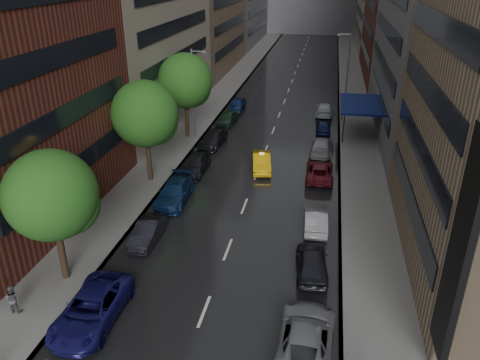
# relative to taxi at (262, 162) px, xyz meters

# --- Properties ---
(road) EXTENTS (14.00, 140.00, 0.01)m
(road) POSITION_rel_taxi_xyz_m (-0.27, 26.89, -0.72)
(road) COLOR black
(road) RESTS_ON ground
(sidewalk_left) EXTENTS (4.00, 140.00, 0.15)m
(sidewalk_left) POSITION_rel_taxi_xyz_m (-9.27, 26.89, -0.65)
(sidewalk_left) COLOR gray
(sidewalk_left) RESTS_ON ground
(sidewalk_right) EXTENTS (4.00, 140.00, 0.15)m
(sidewalk_right) POSITION_rel_taxi_xyz_m (8.73, 26.89, -0.65)
(sidewalk_right) COLOR gray
(sidewalk_right) RESTS_ON ground
(tree_near) EXTENTS (5.00, 5.00, 7.97)m
(tree_near) POSITION_rel_taxi_xyz_m (-8.87, -17.86, 4.72)
(tree_near) COLOR #382619
(tree_near) RESTS_ON ground
(tree_mid) EXTENTS (5.36, 5.36, 8.54)m
(tree_mid) POSITION_rel_taxi_xyz_m (-8.87, -4.07, 5.12)
(tree_mid) COLOR #382619
(tree_mid) RESTS_ON ground
(tree_far) EXTENTS (5.51, 5.51, 8.78)m
(tree_far) POSITION_rel_taxi_xyz_m (-8.87, 6.93, 5.28)
(tree_far) COLOR #382619
(tree_far) RESTS_ON ground
(taxi) EXTENTS (2.30, 4.63, 1.46)m
(taxi) POSITION_rel_taxi_xyz_m (0.00, 0.00, 0.00)
(taxi) COLOR #EFB40C
(taxi) RESTS_ON ground
(parked_cars_left) EXTENTS (2.71, 43.61, 1.60)m
(parked_cars_left) POSITION_rel_taxi_xyz_m (-5.67, -3.34, 0.03)
(parked_cars_left) COLOR #131150
(parked_cars_left) RESTS_ON ground
(parked_cars_right) EXTENTS (2.78, 44.04, 1.58)m
(parked_cars_right) POSITION_rel_taxi_xyz_m (5.13, -3.24, 0.01)
(parked_cars_right) COLOR slate
(parked_cars_right) RESTS_ON ground
(ped_black_umbrella) EXTENTS (0.96, 0.98, 2.09)m
(ped_black_umbrella) POSITION_rel_taxi_xyz_m (-9.95, -21.08, 0.67)
(ped_black_umbrella) COLOR #504F54
(ped_black_umbrella) RESTS_ON sidewalk_left
(street_lamp_left) EXTENTS (1.74, 0.22, 9.00)m
(street_lamp_left) POSITION_rel_taxi_xyz_m (-7.99, 6.89, 4.16)
(street_lamp_left) COLOR gray
(street_lamp_left) RESTS_ON sidewalk_left
(street_lamp_right) EXTENTS (1.74, 0.22, 9.00)m
(street_lamp_right) POSITION_rel_taxi_xyz_m (7.45, 21.89, 4.16)
(street_lamp_right) COLOR gray
(street_lamp_right) RESTS_ON sidewalk_right
(awning) EXTENTS (4.00, 8.00, 3.12)m
(awning) POSITION_rel_taxi_xyz_m (8.72, 11.89, 2.40)
(awning) COLOR navy
(awning) RESTS_ON sidewalk_right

